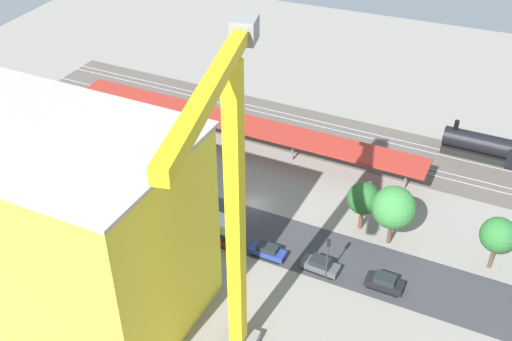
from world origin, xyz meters
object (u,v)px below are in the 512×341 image
object	(u,v)px
street_tree_0	(498,235)
street_tree_2	(364,199)
street_tree_1	(394,208)
traffic_light	(328,253)
parked_car_1	(321,266)
box_truck_2	(70,188)
construction_building	(43,218)
box_truck_1	(60,197)
locomotive	(490,149)
box_truck_0	(207,224)
parked_car_3	(223,238)
parked_car_2	(268,252)
tower_crane	(232,206)
parked_car_0	(384,283)
platform_canopy_near	(241,124)

from	to	relation	value
street_tree_0	street_tree_2	bearing A→B (deg)	-3.98
street_tree_1	traffic_light	world-z (taller)	street_tree_1
parked_car_1	street_tree_1	distance (m)	11.43
box_truck_2	street_tree_1	bearing A→B (deg)	-169.74
construction_building	box_truck_1	xyz separation A→B (m)	(9.74, -13.00, -9.25)
street_tree_0	traffic_light	distance (m)	20.08
locomotive	box_truck_0	size ratio (longest dim) A/B	1.64
parked_car_3	box_truck_2	world-z (taller)	box_truck_2
locomotive	street_tree_1	xyz separation A→B (m)	(9.69, 24.64, 3.70)
parked_car_2	street_tree_1	bearing A→B (deg)	-148.02
construction_building	parked_car_2	bearing A→B (deg)	-140.40
box_truck_2	tower_crane	bearing A→B (deg)	153.93
street_tree_1	traffic_light	xyz separation A→B (m)	(5.44, 9.21, -1.57)
locomotive	parked_car_0	bearing A→B (deg)	75.58
parked_car_2	construction_building	bearing A→B (deg)	36.63
box_truck_0	traffic_light	size ratio (longest dim) A/B	1.46
traffic_light	box_truck_1	bearing A→B (deg)	1.13
platform_canopy_near	box_truck_2	xyz separation A→B (m)	(16.51, 21.21, -2.45)
parked_car_0	parked_car_3	xyz separation A→B (m)	(20.58, 0.18, 0.02)
parked_car_0	box_truck_1	size ratio (longest dim) A/B	0.50
box_truck_1	parked_car_2	bearing A→B (deg)	-176.69
parked_car_0	traffic_light	xyz separation A→B (m)	(6.71, 1.14, 3.20)
locomotive	box_truck_1	bearing A→B (deg)	33.42
tower_crane	street_tree_2	xyz separation A→B (m)	(-6.57, -24.89, -14.84)
platform_canopy_near	box_truck_1	xyz separation A→B (m)	(16.43, 23.41, -2.53)
box_truck_1	box_truck_2	size ratio (longest dim) A/B	1.06
locomotive	tower_crane	world-z (taller)	tower_crane
parked_car_1	box_truck_0	world-z (taller)	box_truck_0
box_truck_1	parked_car_0	bearing A→B (deg)	-177.57
box_truck_1	traffic_light	xyz separation A→B (m)	(-37.28, -0.73, 2.41)
parked_car_1	parked_car_3	size ratio (longest dim) A/B	1.10
street_tree_1	street_tree_2	size ratio (longest dim) A/B	1.20
construction_building	box_truck_0	bearing A→B (deg)	-122.11
locomotive	parked_car_1	distance (m)	36.54
parked_car_3	parked_car_1	bearing A→B (deg)	-179.48
locomotive	street_tree_1	bearing A→B (deg)	68.54
construction_building	box_truck_0	xyz separation A→B (m)	(-11.01, -15.69, -9.28)
parked_car_2	tower_crane	bearing A→B (deg)	99.56
parked_car_2	street_tree_2	xyz separation A→B (m)	(-9.14, -9.65, 4.08)
locomotive	street_tree_0	xyz separation A→B (m)	(-2.55, 24.36, 3.17)
parked_car_2	parked_car_3	size ratio (longest dim) A/B	1.09
parked_car_3	box_truck_1	bearing A→B (deg)	4.12
box_truck_0	traffic_light	world-z (taller)	traffic_light
platform_canopy_near	construction_building	world-z (taller)	construction_building
box_truck_0	street_tree_0	distance (m)	35.18
box_truck_1	box_truck_2	bearing A→B (deg)	-87.98
parked_car_2	box_truck_1	size ratio (longest dim) A/B	0.52
box_truck_0	street_tree_2	distance (m)	20.14
parked_car_0	box_truck_1	bearing A→B (deg)	2.43
box_truck_0	parked_car_1	bearing A→B (deg)	176.73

